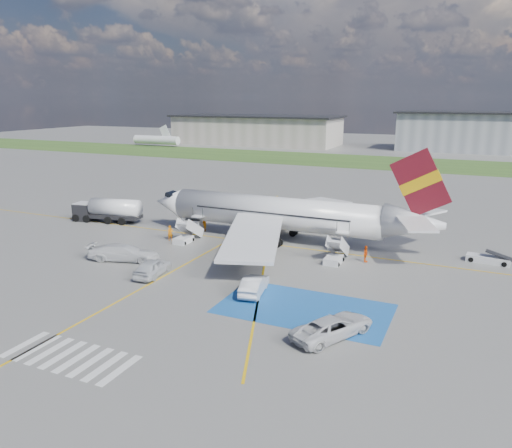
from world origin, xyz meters
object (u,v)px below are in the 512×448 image
Objects in this scene: fuel_tanker at (108,212)px; gpu_cart at (194,226)px; belt_loader at (488,260)px; car_silver_a at (152,267)px; car_silver_b at (254,285)px; van_white_a at (333,324)px; van_white_b at (124,250)px; airliner at (287,214)px.

gpu_cart is (13.66, 0.41, -0.64)m from fuel_tanker.
car_silver_a reaches higher than belt_loader.
van_white_a is at bearing 138.79° from car_silver_b.
car_silver_b is 16.76m from van_white_b.
gpu_cart is 32.33m from van_white_a.
van_white_b reaches higher than car_silver_b.
belt_loader is at bearing 3.16° from airliner.
gpu_cart is 22.49m from car_silver_b.
gpu_cart is at bearing -7.62° from fuel_tanker.
car_silver_a is (18.65, -15.46, -0.54)m from fuel_tanker.
van_white_b reaches higher than van_white_a.
gpu_cart is at bearing -55.73° from car_silver_b.
airliner is 19.36m from van_white_b.
van_white_a is (-10.34, -23.02, 0.66)m from belt_loader.
fuel_tanker is at bearing -172.24° from belt_loader.
van_white_a is (12.01, -21.79, -2.39)m from airliner.
airliner reaches higher than belt_loader.
fuel_tanker is 1.88× the size of van_white_a.
gpu_cart is 34.98m from belt_loader.
fuel_tanker is 2.02× the size of car_silver_b.
airliner reaches higher than fuel_tanker.
van_white_a reaches higher than car_silver_a.
car_silver_a is 10.92m from car_silver_b.
airliner reaches higher than car_silver_a.
fuel_tanker is (-26.23, -1.20, -2.00)m from airliner.
car_silver_b is (-19.01, -17.92, 0.47)m from belt_loader.
fuel_tanker is 1.72× the size of van_white_b.
car_silver_a reaches higher than car_silver_b.
fuel_tanker reaches higher than gpu_cart.
gpu_cart reaches higher than belt_loader.
fuel_tanker is at bearing -0.30° from van_white_a.
car_silver_b reaches higher than belt_loader.
belt_loader is (22.35, 1.23, -3.05)m from airliner.
airliner is 18.47m from car_silver_a.
car_silver_a is at bearing -81.56° from gpu_cart.
van_white_a is 0.92× the size of van_white_b.
car_silver_a is (4.99, -15.86, 0.10)m from gpu_cart.
van_white_b is at bearing -53.80° from fuel_tanker.
van_white_a is at bearing -123.53° from van_white_b.
airliner is 7.31× the size of car_silver_a.
airliner is at bearing -122.12° from car_silver_a.
fuel_tanker is 43.43m from van_white_a.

